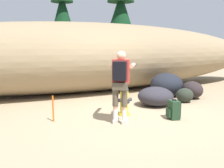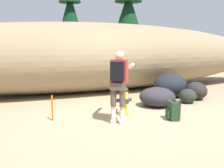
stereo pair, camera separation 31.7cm
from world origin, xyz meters
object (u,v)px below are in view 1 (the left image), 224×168
object	(u,v)px
boulder_mid	(167,85)
survey_stake	(53,109)
spare_backpack	(174,110)
boulder_small	(192,90)
fire_hydrant	(124,102)
boulder_outlier	(185,95)
utility_worker	(121,78)
boulder_large	(156,96)

from	to	relation	value
boulder_mid	survey_stake	xyz separation A→B (m)	(-4.01, -1.22, -0.09)
spare_backpack	boulder_small	size ratio (longest dim) A/B	0.63
fire_hydrant	boulder_outlier	size ratio (longest dim) A/B	1.44
fire_hydrant	utility_worker	xyz separation A→B (m)	(-0.34, -0.48, 0.67)
fire_hydrant	boulder_mid	xyz separation A→B (m)	(2.30, 1.41, 0.05)
spare_backpack	boulder_large	size ratio (longest dim) A/B	0.47
utility_worker	survey_stake	bearing A→B (deg)	98.85
spare_backpack	boulder_outlier	bearing A→B (deg)	-123.63
utility_worker	boulder_mid	distance (m)	3.30
fire_hydrant	boulder_large	xyz separation A→B (m)	(1.24, 0.48, -0.07)
spare_backpack	boulder_outlier	distance (m)	1.84
boulder_small	boulder_large	bearing A→B (deg)	-168.38
utility_worker	boulder_outlier	bearing A→B (deg)	-35.21
utility_worker	boulder_mid	xyz separation A→B (m)	(2.63, 1.89, -0.62)
fire_hydrant	boulder_mid	size ratio (longest dim) A/B	0.66
boulder_small	boulder_outlier	distance (m)	0.68
fire_hydrant	spare_backpack	distance (m)	1.20
boulder_outlier	utility_worker	bearing A→B (deg)	-159.97
fire_hydrant	survey_stake	xyz separation A→B (m)	(-1.71, 0.19, -0.04)
boulder_outlier	survey_stake	size ratio (longest dim) A/B	0.86
survey_stake	utility_worker	bearing A→B (deg)	-25.91
spare_backpack	boulder_outlier	size ratio (longest dim) A/B	0.91
spare_backpack	boulder_large	bearing A→B (deg)	-90.27
boulder_mid	boulder_small	size ratio (longest dim) A/B	1.52
fire_hydrant	boulder_mid	distance (m)	2.70
spare_backpack	boulder_mid	xyz separation A→B (m)	(1.38, 2.17, 0.18)
fire_hydrant	boulder_large	size ratio (longest dim) A/B	0.74
fire_hydrant	boulder_outlier	xyz separation A→B (m)	(2.28, 0.48, -0.13)
boulder_large	survey_stake	size ratio (longest dim) A/B	1.68
boulder_large	utility_worker	bearing A→B (deg)	-148.68
boulder_large	fire_hydrant	bearing A→B (deg)	-158.84
boulder_outlier	survey_stake	bearing A→B (deg)	-175.93
boulder_large	boulder_mid	world-z (taller)	boulder_mid
fire_hydrant	boulder_outlier	world-z (taller)	fire_hydrant
boulder_small	survey_stake	world-z (taller)	survey_stake
boulder_mid	spare_backpack	bearing A→B (deg)	-122.40
boulder_small	survey_stake	distance (m)	4.62
survey_stake	spare_backpack	bearing A→B (deg)	-19.87
utility_worker	boulder_mid	world-z (taller)	utility_worker
fire_hydrant	survey_stake	distance (m)	1.73
spare_backpack	survey_stake	size ratio (longest dim) A/B	0.78
boulder_large	boulder_small	distance (m)	1.66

